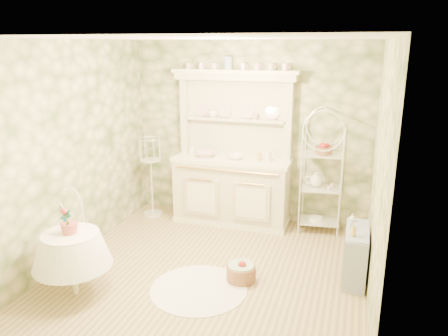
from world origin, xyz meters
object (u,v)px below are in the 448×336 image
(side_shelf, at_px, (355,257))
(floor_basket, at_px, (241,272))
(kitchen_dresser, at_px, (232,149))
(cafe_chair, at_px, (64,237))
(bakers_rack, at_px, (322,169))
(birdcage_stand, at_px, (151,173))
(round_table, at_px, (73,267))

(side_shelf, distance_m, floor_basket, 1.33)
(kitchen_dresser, height_order, floor_basket, kitchen_dresser)
(cafe_chair, bearing_deg, bakers_rack, 45.54)
(side_shelf, distance_m, birdcage_stand, 3.34)
(side_shelf, xyz_separation_m, birdcage_stand, (-3.13, 1.10, 0.43))
(kitchen_dresser, xyz_separation_m, round_table, (-1.06, -2.46, -0.82))
(floor_basket, bearing_deg, side_shelf, 19.31)
(side_shelf, height_order, round_table, round_table)
(kitchen_dresser, height_order, birdcage_stand, kitchen_dresser)
(floor_basket, bearing_deg, birdcage_stand, 140.85)
(birdcage_stand, height_order, floor_basket, birdcage_stand)
(kitchen_dresser, bearing_deg, bakers_rack, 2.76)
(side_shelf, bearing_deg, floor_basket, -154.74)
(kitchen_dresser, bearing_deg, side_shelf, -33.31)
(cafe_chair, distance_m, birdcage_stand, 1.98)
(side_shelf, height_order, floor_basket, side_shelf)
(bakers_rack, relative_size, side_shelf, 2.86)
(bakers_rack, relative_size, round_table, 2.88)
(birdcage_stand, bearing_deg, kitchen_dresser, 5.21)
(side_shelf, xyz_separation_m, round_table, (-2.90, -1.24, 0.04))
(cafe_chair, bearing_deg, round_table, -36.47)
(side_shelf, xyz_separation_m, floor_basket, (-1.24, -0.44, -0.18))
(cafe_chair, xyz_separation_m, floor_basket, (2.05, 0.42, -0.35))
(bakers_rack, xyz_separation_m, side_shelf, (0.53, -1.28, -0.65))
(bakers_rack, distance_m, side_shelf, 1.53)
(kitchen_dresser, bearing_deg, cafe_chair, -124.98)
(bakers_rack, bearing_deg, floor_basket, -119.46)
(bakers_rack, height_order, floor_basket, bakers_rack)
(round_table, distance_m, floor_basket, 1.86)
(round_table, bearing_deg, floor_basket, 25.94)
(round_table, relative_size, cafe_chair, 0.72)
(cafe_chair, bearing_deg, kitchen_dresser, 62.93)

